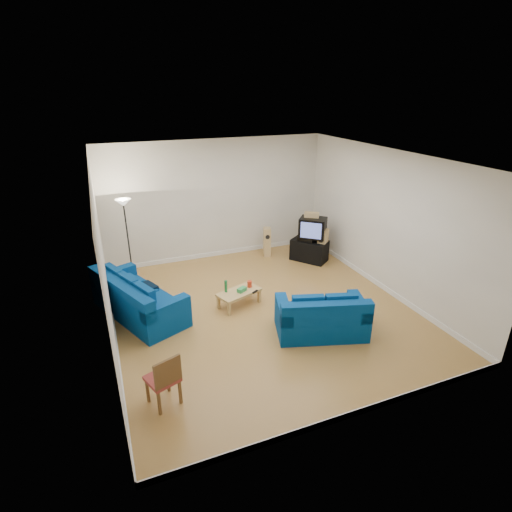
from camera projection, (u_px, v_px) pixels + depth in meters
name	position (u px, v px, depth m)	size (l,w,h in m)	color
room	(264.00, 243.00, 7.92)	(6.01, 6.51, 3.21)	olive
sofa_three_seat	(137.00, 301.00, 8.21)	(1.81, 2.49, 0.88)	navy
sofa_loveseat	(322.00, 319.00, 7.60)	(1.88, 1.39, 0.84)	navy
coffee_table	(239.00, 293.00, 8.61)	(1.04, 0.75, 0.34)	tan
bottle	(226.00, 286.00, 8.52)	(0.06, 0.06, 0.26)	#197233
tissue_box	(242.00, 290.00, 8.57)	(0.21, 0.11, 0.09)	green
red_canister	(250.00, 284.00, 8.75)	(0.10, 0.10, 0.14)	red
remote	(255.00, 292.00, 8.55)	(0.16, 0.05, 0.02)	black
tv_stand	(309.00, 250.00, 10.87)	(0.95, 0.53, 0.58)	black
av_receiver	(308.00, 238.00, 10.74)	(0.46, 0.37, 0.11)	black
television	(313.00, 228.00, 10.59)	(0.84, 0.82, 0.53)	black
centre_speaker	(312.00, 215.00, 10.53)	(0.38, 0.15, 0.13)	tan
speaker_left	(267.00, 242.00, 11.10)	(0.25, 0.29, 0.82)	tan
speaker_right	(322.00, 246.00, 10.66)	(0.35, 0.34, 0.94)	tan
floor_lamp	(125.00, 214.00, 9.15)	(0.35, 0.35, 2.06)	black
dining_chair	(164.00, 378.00, 5.80)	(0.55, 0.55, 0.89)	brown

